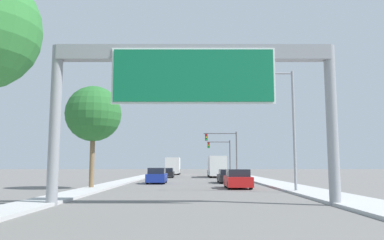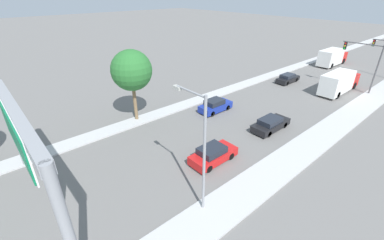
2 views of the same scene
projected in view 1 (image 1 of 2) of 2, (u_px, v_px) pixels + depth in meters
The scene contains 13 objects.
sidewalk_right at pixel (241, 176), 58.68m from camera, with size 3.00×120.00×0.15m.
median_strip_left at pixel (145, 176), 58.64m from camera, with size 2.00×120.00×0.15m.
sign_gantry at pixel (192, 80), 17.52m from camera, with size 13.41×0.73×7.47m.
car_far_right at pixel (226, 176), 37.63m from camera, with size 1.82×4.66×1.36m.
car_far_center at pixel (167, 173), 52.67m from camera, with size 1.71×4.34×1.36m.
car_near_right at pixel (237, 179), 29.17m from camera, with size 1.86×4.29×1.48m.
car_mid_right at pixel (156, 176), 36.52m from camera, with size 1.79×4.22×1.53m.
truck_box_primary at pixel (172, 166), 68.20m from camera, with size 2.45×8.11×3.07m.
truck_box_secondary at pixel (216, 167), 54.17m from camera, with size 2.34×8.54×3.01m.
traffic_light_near_intersection at pixel (225, 146), 57.22m from camera, with size 5.13×0.32×6.88m.
traffic_light_mid_block at pixel (222, 152), 67.09m from camera, with size 4.27×0.32×6.17m.
palm_tree_background at pixel (92, 114), 28.80m from camera, with size 4.27×4.27×7.88m.
street_lamp_right at pixel (287, 119), 25.41m from camera, with size 2.85×0.28×8.24m.
Camera 1 is at (-0.07, 0.72, 1.86)m, focal length 35.00 mm.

